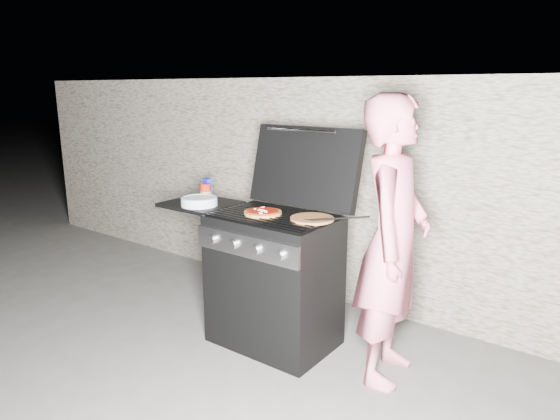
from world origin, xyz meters
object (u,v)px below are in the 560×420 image
Objects in this scene: gas_grill at (246,272)px; person at (393,242)px; pizza_topped at (263,212)px; sauce_jar at (206,192)px.

person is at bearing 5.44° from gas_grill.
person reaches higher than pizza_topped.
sauce_jar reaches higher than gas_grill.
pizza_topped is at bearing 87.66° from person.
person is (1.48, 0.03, -0.12)m from sauce_jar.
gas_grill is 0.50m from pizza_topped.
person is at bearing 8.39° from pizza_topped.
sauce_jar is (-0.44, 0.07, 0.51)m from gas_grill.
pizza_topped is 0.63m from sauce_jar.
sauce_jar reaches higher than pizza_topped.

